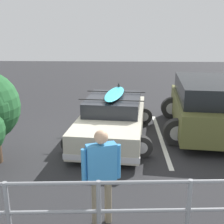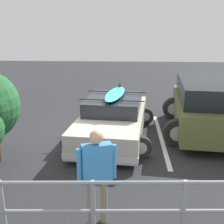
% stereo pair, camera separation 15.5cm
% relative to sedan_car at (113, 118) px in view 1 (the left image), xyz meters
% --- Properties ---
extents(ground_plane, '(44.00, 44.00, 0.02)m').
position_rel_sedan_car_xyz_m(ground_plane, '(0.51, 0.22, -0.59)').
color(ground_plane, '#28282B').
rests_on(ground_plane, ground).
extents(parking_stripe, '(0.12, 4.26, 0.00)m').
position_rel_sedan_car_xyz_m(parking_stripe, '(-1.44, 0.04, -0.58)').
color(parking_stripe, silver).
rests_on(parking_stripe, ground).
extents(sedan_car, '(2.60, 4.48, 1.48)m').
position_rel_sedan_car_xyz_m(sedan_car, '(0.00, 0.00, 0.00)').
color(sedan_car, '#B7B29E').
rests_on(sedan_car, ground).
extents(suv_car, '(2.92, 4.60, 1.65)m').
position_rel_sedan_car_xyz_m(suv_car, '(-2.89, -0.59, 0.29)').
color(suv_car, brown).
rests_on(suv_car, ground).
extents(person_bystander, '(0.61, 0.34, 1.65)m').
position_rel_sedan_car_xyz_m(person_bystander, '(0.03, 4.04, 0.41)').
color(person_bystander, gray).
rests_on(person_bystander, ground).
extents(railing_fence, '(7.83, 0.59, 1.09)m').
position_rel_sedan_car_xyz_m(railing_fence, '(1.32, 4.66, 0.13)').
color(railing_fence, gray).
rests_on(railing_fence, ground).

